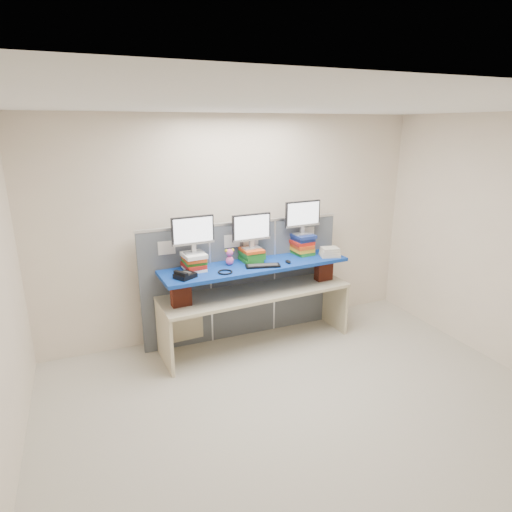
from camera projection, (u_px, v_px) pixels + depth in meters
name	position (u px, v px, depth m)	size (l,w,h in m)	color
room	(315.00, 276.00, 3.71)	(5.00, 4.00, 2.80)	#F0DDC5
cubicle_partition	(243.00, 279.00, 5.47)	(2.60, 0.06, 1.53)	#4B5159
desk	(256.00, 301.00, 5.29)	(2.40, 0.84, 0.72)	beige
brick_pier_left	(181.00, 293.00, 4.76)	(0.22, 0.12, 0.30)	maroon
brick_pier_right	(324.00, 269.00, 5.56)	(0.22, 0.12, 0.30)	maroon
blue_board	(256.00, 266.00, 5.16)	(2.31, 0.58, 0.04)	navy
book_stack_left	(194.00, 261.00, 4.91)	(0.27, 0.32, 0.20)	white
book_stack_center	(252.00, 255.00, 5.23)	(0.27, 0.31, 0.16)	#217D25
book_stack_right	(302.00, 244.00, 5.51)	(0.27, 0.33, 0.26)	#217D25
monitor_left	(193.00, 232.00, 4.81)	(0.49, 0.15, 0.43)	#A9AAAF
monitor_center	(251.00, 229.00, 5.13)	(0.49, 0.15, 0.43)	#A9AAAF
monitor_right	(303.00, 216.00, 5.40)	(0.49, 0.15, 0.43)	#A9AAAF
keyboard	(263.00, 266.00, 5.04)	(0.43, 0.23, 0.03)	black
mouse	(288.00, 262.00, 5.18)	(0.06, 0.10, 0.03)	black
desk_phone	(185.00, 275.00, 4.67)	(0.27, 0.26, 0.09)	black
headset	(225.00, 272.00, 4.84)	(0.17, 0.17, 0.02)	black
plush_toy	(230.00, 257.00, 5.08)	(0.12, 0.09, 0.20)	#D65197
binder_stack	(330.00, 252.00, 5.44)	(0.27, 0.24, 0.11)	beige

